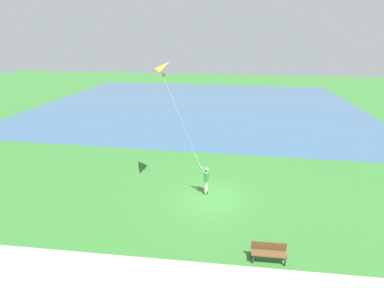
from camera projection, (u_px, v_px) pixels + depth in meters
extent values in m
plane|color=#33702D|center=(210.00, 197.00, 17.03)|extent=(120.00, 120.00, 0.00)
cube|color=#385B7F|center=(198.00, 104.00, 40.61)|extent=(36.00, 44.00, 0.01)
cube|color=#B7AD99|center=(145.00, 280.00, 11.20)|extent=(3.56, 32.07, 0.02)
cube|color=#232328|center=(205.00, 193.00, 17.38)|extent=(0.16, 0.26, 0.06)
cylinder|color=beige|center=(205.00, 188.00, 17.22)|extent=(0.14, 0.14, 0.82)
cube|color=#232328|center=(206.00, 192.00, 17.59)|extent=(0.16, 0.26, 0.06)
cylinder|color=beige|center=(207.00, 186.00, 17.43)|extent=(0.14, 0.14, 0.82)
cube|color=#38894C|center=(206.00, 176.00, 17.08)|extent=(0.44, 0.30, 0.60)
sphere|color=#996B4C|center=(206.00, 170.00, 16.91)|extent=(0.22, 0.22, 0.22)
ellipsoid|color=tan|center=(207.00, 169.00, 16.89)|extent=(0.26, 0.26, 0.13)
cylinder|color=#38894C|center=(202.00, 170.00, 16.91)|extent=(0.43, 0.48, 0.43)
cylinder|color=#38894C|center=(203.00, 169.00, 17.06)|extent=(0.25, 0.56, 0.43)
sphere|color=#996B4C|center=(200.00, 167.00, 16.99)|extent=(0.10, 0.10, 0.10)
pyramid|color=yellow|center=(170.00, 70.00, 15.79)|extent=(1.75, 1.30, 0.49)
cone|color=orange|center=(164.00, 76.00, 15.83)|extent=(0.26, 0.26, 0.22)
cylinder|color=black|center=(163.00, 74.00, 15.79)|extent=(1.40, 0.58, 0.02)
cylinder|color=silver|center=(183.00, 123.00, 16.42)|extent=(0.46, 2.22, 5.26)
cube|color=brown|center=(269.00, 253.00, 11.99)|extent=(0.49, 1.52, 0.05)
cube|color=brown|center=(269.00, 246.00, 12.09)|extent=(0.09, 1.50, 0.40)
cube|color=#2D2D33|center=(285.00, 261.00, 11.85)|extent=(0.06, 0.06, 0.45)
cube|color=#2D2D33|center=(284.00, 256.00, 12.15)|extent=(0.06, 0.06, 0.45)
cube|color=#2D2D33|center=(253.00, 259.00, 12.00)|extent=(0.06, 0.06, 0.45)
cube|color=#2D2D33|center=(252.00, 253.00, 12.30)|extent=(0.06, 0.06, 0.45)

